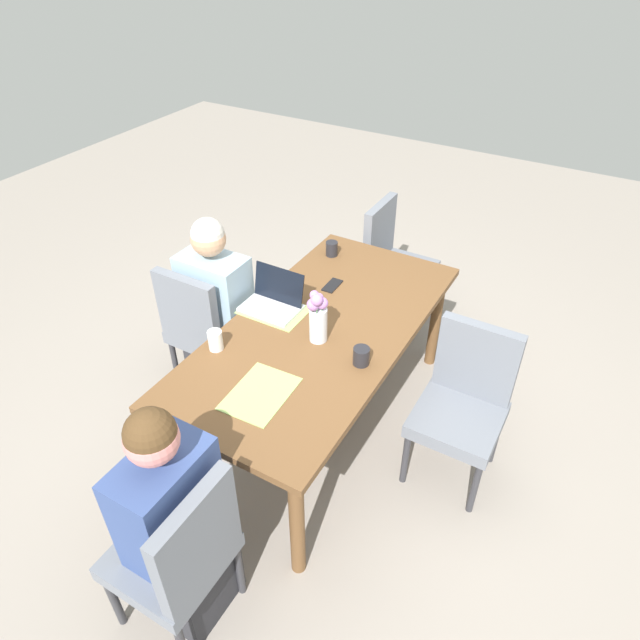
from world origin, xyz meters
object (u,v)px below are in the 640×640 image
Objects in this scene: chair_near_left_far at (464,398)px; coffee_mug_near_left at (215,340)px; flower_vase at (318,316)px; laptop_far_left_near at (273,301)px; dining_table at (320,339)px; chair_head_left_left_mid at (181,552)px; chair_head_right_right_near at (392,258)px; chair_far_left_near at (204,324)px; coffee_mug_centre_left at (332,249)px; person_far_left_near at (219,317)px; person_head_left_left_mid at (175,528)px; coffee_mug_near_right at (361,356)px; phone_black at (332,285)px.

chair_near_left_far is 8.29× the size of coffee_mug_near_left.
flower_vase reaches higher than laptop_far_left_near.
dining_table is 2.11× the size of chair_head_left_left_mid.
chair_head_left_left_mid is at bearing -175.39° from chair_head_right_right_near.
laptop_far_left_near is at bearing -78.41° from chair_far_left_near.
dining_table is 0.78m from coffee_mug_centre_left.
coffee_mug_near_left is at bearing 177.09° from coffee_mug_centre_left.
person_far_left_near is (0.01, 0.72, -0.13)m from dining_table.
chair_near_left_far is at bearing -85.87° from laptop_far_left_near.
laptop_far_left_near is (0.10, -0.46, 0.28)m from chair_far_left_near.
person_head_left_left_mid is 1.15m from coffee_mug_near_right.
phone_black is (0.27, 0.94, 0.24)m from chair_near_left_far.
coffee_mug_near_right is at bearing -140.87° from phone_black.
coffee_mug_near_right is at bearing -115.30° from dining_table.
person_far_left_near reaches higher than flower_vase.
flower_vase is 0.54m from phone_black.
phone_black is (0.38, -0.59, 0.21)m from person_far_left_near.
coffee_mug_near_left is 1.12m from coffee_mug_centre_left.
laptop_far_left_near reaches higher than chair_head_right_right_near.
person_head_left_left_mid reaches higher than dining_table.
phone_black reaches higher than dining_table.
dining_table is 0.83m from chair_near_left_far.
coffee_mug_near_left is (-0.53, 1.18, 0.29)m from chair_near_left_far.
person_far_left_near is 3.73× the size of laptop_far_left_near.
chair_head_right_right_near reaches higher than coffee_mug_centre_left.
coffee_mug_near_left is at bearing 170.89° from chair_head_right_right_near.
coffee_mug_centre_left is at bearing 158.83° from chair_head_right_right_near.
chair_far_left_near is at bearing 148.62° from coffee_mug_centre_left.
flower_vase reaches higher than coffee_mug_centre_left.
chair_head_right_right_near is 9.53× the size of coffee_mug_centre_left.
coffee_mug_centre_left is at bearing -0.29° from laptop_far_left_near.
person_head_left_left_mid is 11.00× the size of coffee_mug_near_left.
chair_near_left_far is (1.40, -0.71, 0.00)m from chair_head_left_left_mid.
flower_vase is (1.19, 0.05, 0.39)m from chair_head_left_left_mid.
person_far_left_near is 1.54m from chair_head_left_left_mid.
chair_head_left_left_mid is at bearing -144.28° from chair_far_left_near.
person_far_left_near is at bearing 149.50° from coffee_mug_centre_left.
chair_head_left_left_mid is at bearing -177.41° from flower_vase.
chair_far_left_near is at bearing 141.24° from person_far_left_near.
chair_near_left_far is 6.00× the size of phone_black.
person_far_left_near is 12.65× the size of coffee_mug_centre_left.
coffee_mug_centre_left is 0.63× the size of phone_black.
coffee_mug_near_left is at bearing 114.31° from chair_near_left_far.
coffee_mug_centre_left is at bearing -31.38° from chair_far_left_near.
coffee_mug_near_right reaches higher than dining_table.
person_far_left_near and person_head_left_left_mid have the same top height.
person_head_left_left_mid is 1.55m from chair_near_left_far.
chair_far_left_near is at bearing 96.34° from chair_near_left_far.
dining_table is 20.10× the size of coffee_mug_centre_left.
chair_head_right_right_near is 0.89m from phone_black.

